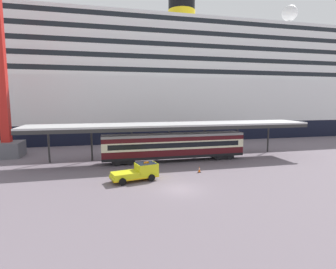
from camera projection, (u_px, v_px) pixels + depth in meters
name	position (u px, v px, depth m)	size (l,w,h in m)	color
ground_plane	(180.00, 189.00, 26.87)	(400.00, 400.00, 0.00)	slate
cruise_ship	(168.00, 86.00, 68.90)	(126.35, 26.59, 37.08)	black
platform_canopy	(174.00, 125.00, 39.23)	(41.64, 6.04, 5.57)	silver
train_carriage	(174.00, 146.00, 39.18)	(21.00, 2.81, 4.11)	black
service_truck	(139.00, 172.00, 29.82)	(5.52, 3.11, 2.02)	yellow
traffic_cone_near	(199.00, 169.00, 33.14)	(0.36, 0.36, 0.77)	black
traffic_cone_mid	(157.00, 171.00, 32.79)	(0.36, 0.36, 0.68)	black
dockside_crane	(5.00, 31.00, 40.09)	(17.23, 4.40, 60.82)	#595960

